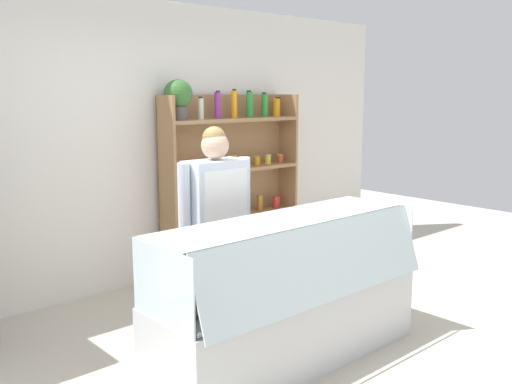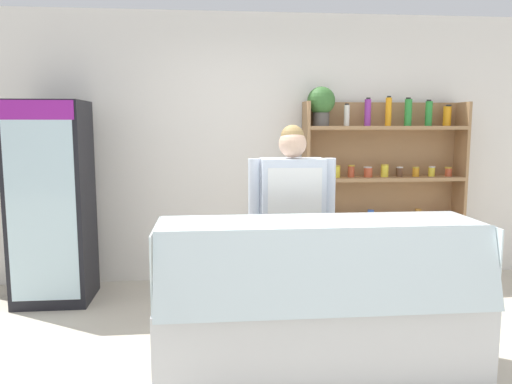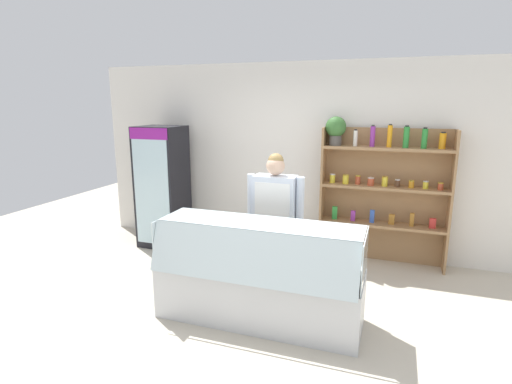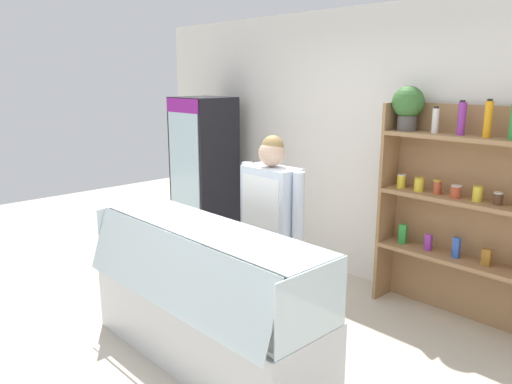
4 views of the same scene
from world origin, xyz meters
The scene contains 5 objects.
ground_plane centered at (0.00, 0.00, 0.00)m, with size 12.00×12.00×0.00m, color beige.
back_wall centered at (0.00, 2.10, 1.35)m, with size 6.80×0.10×2.70m, color white.
shelving_unit centered at (0.90, 1.90, 1.10)m, with size 1.64×0.29×1.97m.
deli_display_case centered at (-0.10, -0.05, 0.31)m, with size 2.02×0.72×1.01m.
shop_clerk centered at (-0.15, 0.67, 0.95)m, with size 0.67×0.25×1.60m.
Camera 1 is at (-2.74, -2.67, 1.84)m, focal length 40.00 mm.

